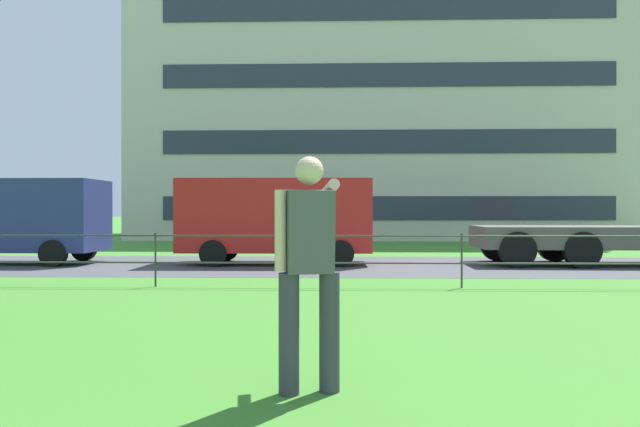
# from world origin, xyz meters

# --- Properties ---
(street_strip) EXTENTS (80.00, 6.03, 0.01)m
(street_strip) POSITION_xyz_m (0.00, 17.82, 0.00)
(street_strip) COLOR #4C4C51
(street_strip) RESTS_ON ground
(park_fence) EXTENTS (33.95, 0.04, 1.00)m
(park_fence) POSITION_xyz_m (-0.00, 13.23, 0.68)
(park_fence) COLOR #333833
(park_fence) RESTS_ON ground
(person_thrower) EXTENTS (0.50, 0.83, 1.83)m
(person_thrower) POSITION_xyz_m (-2.47, 6.67, 0.99)
(person_thrower) COLOR #383842
(person_thrower) RESTS_ON ground
(panel_van_far_right) EXTENTS (5.00, 2.10, 2.24)m
(panel_van_far_right) POSITION_xyz_m (-11.14, 18.12, 1.27)
(panel_van_far_right) COLOR navy
(panel_van_far_right) RESTS_ON ground
(panel_van_left) EXTENTS (5.03, 2.15, 2.24)m
(panel_van_left) POSITION_xyz_m (-3.91, 18.22, 1.27)
(panel_van_left) COLOR red
(panel_van_left) RESTS_ON ground
(apartment_building_background) EXTENTS (25.09, 14.37, 15.79)m
(apartment_building_background) POSITION_xyz_m (-0.06, 37.52, 7.90)
(apartment_building_background) COLOR beige
(apartment_building_background) RESTS_ON ground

